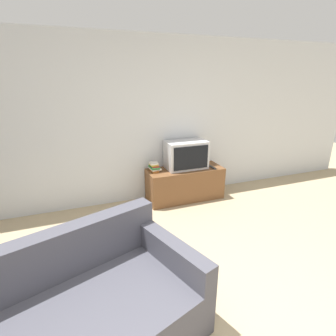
# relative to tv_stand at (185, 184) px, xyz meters

# --- Properties ---
(wall_back) EXTENTS (9.00, 0.06, 2.60)m
(wall_back) POSITION_rel_tv_stand_xyz_m (-0.80, 0.29, 1.03)
(wall_back) COLOR silver
(wall_back) RESTS_ON ground_plane
(tv_stand) EXTENTS (1.28, 0.48, 0.54)m
(tv_stand) POSITION_rel_tv_stand_xyz_m (0.00, 0.00, 0.00)
(tv_stand) COLOR brown
(tv_stand) RESTS_ON ground_plane
(television) EXTENTS (0.67, 0.40, 0.46)m
(television) POSITION_rel_tv_stand_xyz_m (0.03, 0.04, 0.50)
(television) COLOR silver
(television) RESTS_ON tv_stand
(book_stack) EXTENTS (0.18, 0.21, 0.15)m
(book_stack) POSITION_rel_tv_stand_xyz_m (-0.52, 0.05, 0.34)
(book_stack) COLOR #995623
(book_stack) RESTS_ON tv_stand
(remote_on_stand) EXTENTS (0.05, 0.19, 0.02)m
(remote_on_stand) POSITION_rel_tv_stand_xyz_m (0.44, -0.13, 0.28)
(remote_on_stand) COLOR #2D2D2D
(remote_on_stand) RESTS_ON tv_stand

